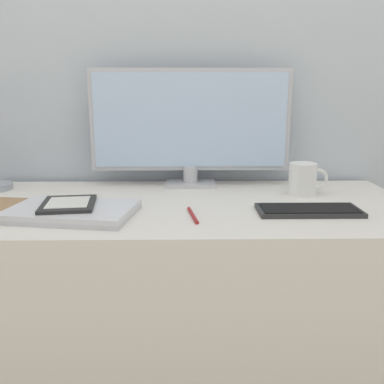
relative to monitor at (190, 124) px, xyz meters
name	(u,v)px	position (x,y,z in m)	size (l,w,h in m)	color
wall_back	(171,37)	(-0.06, 0.12, 0.29)	(3.60, 0.05, 2.40)	#B2BCC6
desk	(171,314)	(-0.06, -0.24, -0.56)	(1.40, 0.62, 0.71)	silver
monitor	(190,124)	(0.00, 0.00, 0.00)	(0.66, 0.11, 0.39)	#B7B7BC
keyboard	(309,210)	(0.31, -0.34, -0.20)	(0.27, 0.12, 0.01)	#282828
laptop	(72,211)	(-0.31, -0.36, -0.19)	(0.34, 0.26, 0.02)	#BCBCC1
ereader	(68,204)	(-0.32, -0.35, -0.18)	(0.15, 0.18, 0.01)	black
coffee_mug	(303,179)	(0.35, -0.14, -0.16)	(0.12, 0.08, 0.10)	white
pen	(193,215)	(0.00, -0.37, -0.20)	(0.03, 0.13, 0.01)	maroon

